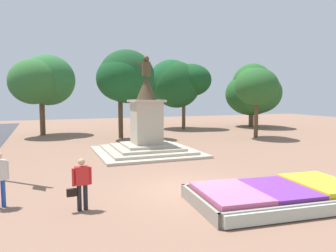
# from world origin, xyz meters

# --- Properties ---
(ground_plane) EXTENTS (72.87, 72.87, 0.00)m
(ground_plane) POSITION_xyz_m (0.00, 0.00, 0.00)
(ground_plane) COLOR #8C6651
(flower_planter) EXTENTS (5.59, 3.37, 0.56)m
(flower_planter) POSITION_xyz_m (1.98, -2.32, 0.25)
(flower_planter) COLOR #38281C
(flower_planter) RESTS_ON ground_plane
(statue_monument) EXTENTS (5.64, 5.64, 5.55)m
(statue_monument) POSITION_xyz_m (0.71, 7.55, 1.15)
(statue_monument) COLOR #B3A994
(statue_monument) RESTS_ON ground_plane
(pedestrian_with_handbag) EXTENTS (0.73, 0.26, 1.54)m
(pedestrian_with_handbag) POSITION_xyz_m (-3.85, -0.79, 0.85)
(pedestrian_with_handbag) COLOR black
(pedestrian_with_handbag) RESTS_ON ground_plane
(park_tree_far_left) EXTENTS (3.26, 3.91, 5.47)m
(park_tree_far_left) POSITION_xyz_m (10.51, 10.96, 4.07)
(park_tree_far_left) COLOR brown
(park_tree_far_left) RESTS_ON ground_plane
(park_tree_behind_statue) EXTENTS (6.01, 5.23, 6.79)m
(park_tree_behind_statue) POSITION_xyz_m (7.56, 19.45, 4.52)
(park_tree_behind_statue) COLOR brown
(park_tree_behind_statue) RESTS_ON ground_plane
(park_tree_far_right) EXTENTS (4.37, 3.98, 6.71)m
(park_tree_far_right) POSITION_xyz_m (0.96, 13.82, 4.63)
(park_tree_far_right) COLOR #4C3823
(park_tree_far_right) RESTS_ON ground_plane
(park_tree_street_side) EXTENTS (5.20, 5.19, 6.67)m
(park_tree_street_side) POSITION_xyz_m (-4.76, 18.36, 4.49)
(park_tree_street_side) COLOR brown
(park_tree_street_side) RESTS_ON ground_plane
(park_tree_mid_canopy) EXTENTS (5.22, 6.28, 6.60)m
(park_tree_mid_canopy) POSITION_xyz_m (15.63, 18.32, 3.72)
(park_tree_mid_canopy) COLOR brown
(park_tree_mid_canopy) RESTS_ON ground_plane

